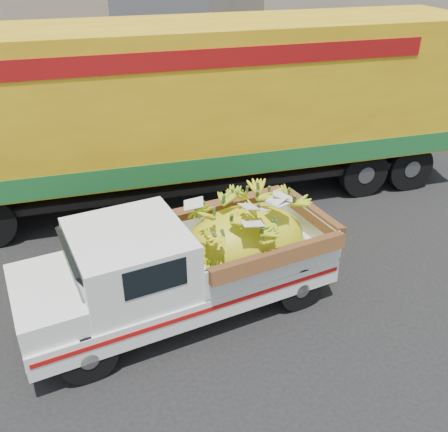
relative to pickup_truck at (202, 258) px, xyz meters
name	(u,v)px	position (x,y,z in m)	size (l,w,h in m)	color
ground	(189,300)	(-0.18, 0.17, -0.90)	(100.00, 100.00, 0.00)	black
curb	(118,162)	(-0.18, 6.20, -0.83)	(60.00, 0.25, 0.15)	gray
sidewalk	(104,137)	(-0.18, 8.30, -0.83)	(60.00, 4.00, 0.14)	gray
pickup_truck	(202,258)	(0.00, 0.00, 0.00)	(4.93, 2.16, 1.68)	black
semi_trailer	(204,105)	(1.38, 3.74, 1.22)	(12.04, 3.63, 3.80)	black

